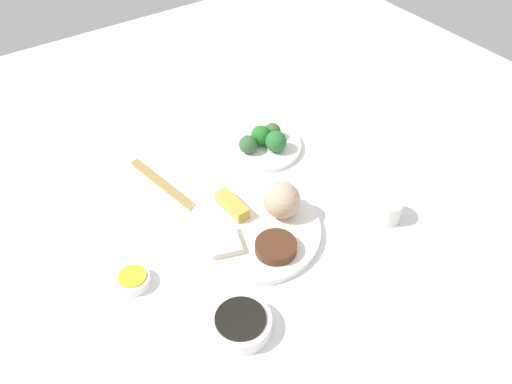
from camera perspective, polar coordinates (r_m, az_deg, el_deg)
tabletop at (r=1.15m, az=-0.58°, el=-4.88°), size 2.20×2.20×0.02m
main_plate at (r=1.14m, az=-0.22°, el=-4.25°), size 0.29×0.29×0.02m
rice_scoop at (r=1.14m, az=2.86°, el=-0.93°), size 0.08×0.08×0.08m
spring_roll at (r=1.17m, az=-2.43°, el=-1.33°), size 0.03×0.09×0.03m
crab_rangoon_wonton at (r=1.10m, az=-3.43°, el=-5.41°), size 0.08×0.09×0.02m
stir_fry_heap at (r=1.08m, az=2.16°, el=-5.94°), size 0.09×0.09×0.02m
broccoli_plate at (r=1.36m, az=0.63°, el=5.00°), size 0.20×0.20×0.01m
broccoli_floret_0 at (r=1.34m, az=0.53°, el=6.13°), size 0.05×0.05×0.05m
broccoli_floret_1 at (r=1.32m, az=-0.87°, el=5.16°), size 0.05×0.05×0.05m
broccoli_floret_2 at (r=1.36m, az=1.77°, el=6.56°), size 0.04×0.04×0.04m
broccoli_floret_3 at (r=1.32m, az=2.16°, el=5.48°), size 0.05×0.05×0.05m
soy_sauce_bowl at (r=0.99m, az=-1.66°, el=-14.00°), size 0.11×0.11×0.03m
soy_sauce_bowl_liquid at (r=0.97m, az=-1.68°, el=-13.45°), size 0.09×0.09×0.00m
sauce_ramekin_hot_mustard at (r=1.08m, az=-13.10°, el=-9.23°), size 0.07×0.07×0.02m
sauce_ramekin_hot_mustard_liquid at (r=1.07m, az=-13.21°, el=-8.82°), size 0.06×0.06×0.00m
teacup at (r=1.19m, az=13.93°, el=-1.86°), size 0.06×0.06×0.05m
chopsticks_pair at (r=1.27m, az=-10.05°, el=0.89°), size 0.06×0.23×0.01m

